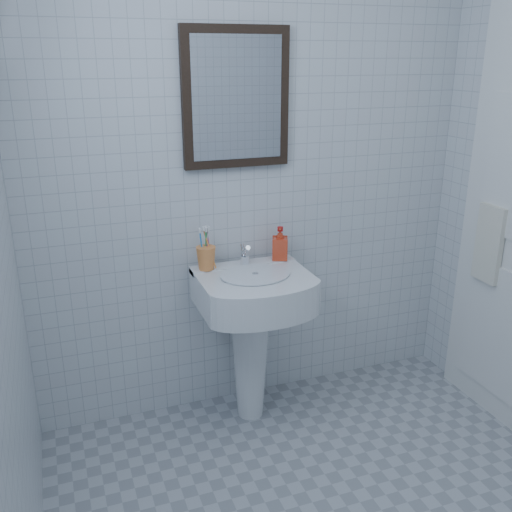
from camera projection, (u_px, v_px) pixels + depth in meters
name	position (u px, v px, depth m)	size (l,w,h in m)	color
wall_back	(254.00, 163.00, 2.71)	(2.20, 0.02, 2.50)	silver
washbasin	(252.00, 321.00, 2.73)	(0.52, 0.38, 0.79)	white
faucet	(245.00, 256.00, 2.71)	(0.04, 0.10, 0.11)	silver
toothbrush_cup	(206.00, 258.00, 2.65)	(0.09, 0.09, 0.11)	orange
soap_dispenser	(280.00, 243.00, 2.77)	(0.07, 0.08, 0.16)	red
wall_mirror	(236.00, 98.00, 2.56)	(0.50, 0.04, 0.62)	black
towel_ring	(498.00, 208.00, 2.70)	(0.18, 0.18, 0.01)	silver
hand_towel	(489.00, 244.00, 2.76)	(0.03, 0.16, 0.38)	white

